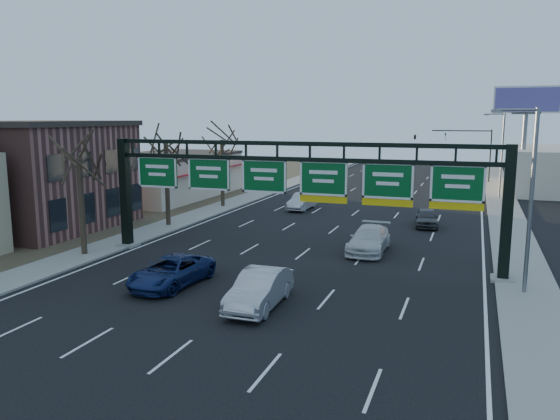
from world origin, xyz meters
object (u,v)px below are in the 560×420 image
at_px(car_blue_suv, 171,271).
at_px(car_silver_sedan, 260,289).
at_px(sign_gantry, 296,185).
at_px(car_white_wagon, 369,239).

bearing_deg(car_blue_suv, car_silver_sedan, -10.06).
relative_size(sign_gantry, car_white_wagon, 4.45).
distance_m(sign_gantry, car_white_wagon, 6.64).
bearing_deg(car_white_wagon, sign_gantry, -132.86).
xyz_separation_m(sign_gantry, car_silver_sedan, (0.90, -8.03, -3.80)).
bearing_deg(car_blue_suv, car_white_wagon, 56.85).
relative_size(car_silver_sedan, car_white_wagon, 0.91).
bearing_deg(sign_gantry, car_blue_suv, -124.69).
bearing_deg(car_silver_sedan, car_blue_suv, 163.82).
xyz_separation_m(car_blue_suv, car_white_wagon, (8.23, 10.58, 0.06)).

